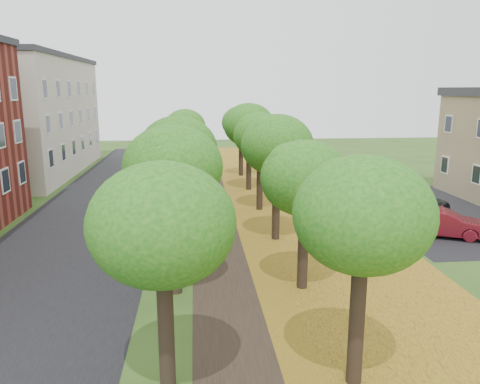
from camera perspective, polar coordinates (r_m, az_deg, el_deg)
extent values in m
cube|color=black|center=(27.31, -18.24, -4.10)|extent=(8.00, 70.00, 0.01)
cube|color=black|center=(26.66, -2.29, -3.87)|extent=(3.20, 70.00, 0.01)
cube|color=#AC971F|center=(27.38, 8.24, -3.54)|extent=(7.50, 70.00, 0.01)
cube|color=black|center=(31.35, 23.08, -2.38)|extent=(9.00, 16.00, 0.01)
cylinder|color=black|center=(12.08, -8.99, -16.59)|extent=(0.40, 0.40, 3.33)
ellipsoid|color=#145912|center=(10.99, -9.48, -3.62)|extent=(3.55, 3.55, 3.02)
cylinder|color=black|center=(17.56, -7.87, -7.06)|extent=(0.40, 0.40, 3.33)
ellipsoid|color=#145912|center=(16.83, -8.15, 2.03)|extent=(3.55, 3.55, 3.02)
cylinder|color=black|center=(23.30, -7.31, -2.13)|extent=(0.40, 0.40, 3.33)
ellipsoid|color=#145912|center=(22.76, -7.51, 4.76)|extent=(3.55, 3.55, 3.02)
cylinder|color=black|center=(29.14, -6.98, 0.84)|extent=(0.40, 0.40, 3.33)
ellipsoid|color=#145912|center=(28.71, -7.13, 6.36)|extent=(3.55, 3.55, 3.02)
cylinder|color=black|center=(35.04, -6.76, 2.81)|extent=(0.40, 0.40, 3.33)
ellipsoid|color=#145912|center=(34.68, -6.88, 7.41)|extent=(3.55, 3.55, 3.02)
cylinder|color=black|center=(40.97, -6.60, 4.21)|extent=(0.40, 0.40, 3.33)
ellipsoid|color=#145912|center=(40.66, -6.70, 8.15)|extent=(3.55, 3.55, 3.02)
cylinder|color=black|center=(12.70, 14.03, -15.29)|extent=(0.40, 0.40, 3.33)
ellipsoid|color=#145912|center=(11.67, 14.76, -2.92)|extent=(3.55, 3.55, 3.02)
cylinder|color=black|center=(17.99, 7.69, -6.57)|extent=(0.40, 0.40, 3.33)
ellipsoid|color=#145912|center=(17.28, 7.96, 2.31)|extent=(3.55, 3.55, 3.02)
cylinder|color=black|center=(23.63, 4.41, -1.86)|extent=(0.40, 0.40, 3.33)
ellipsoid|color=#145912|center=(23.09, 4.52, 4.94)|extent=(3.55, 3.55, 3.02)
cylinder|color=black|center=(29.41, 2.41, 1.02)|extent=(0.40, 0.40, 3.33)
ellipsoid|color=#145912|center=(28.98, 2.46, 6.50)|extent=(3.55, 3.55, 3.02)
cylinder|color=black|center=(35.26, 1.07, 2.95)|extent=(0.40, 0.40, 3.33)
ellipsoid|color=#145912|center=(34.90, 1.09, 7.53)|extent=(3.55, 3.55, 3.02)
cylinder|color=black|center=(41.16, 0.12, 4.33)|extent=(0.40, 0.40, 3.33)
ellipsoid|color=#145912|center=(40.85, 0.12, 8.25)|extent=(3.55, 3.55, 3.02)
cube|color=beige|center=(46.32, -25.47, 8.19)|extent=(10.00, 20.00, 10.00)
cube|color=#2D2D33|center=(46.33, -26.09, 14.60)|extent=(10.30, 20.30, 0.40)
imported|color=silver|center=(26.84, 22.26, -3.12)|extent=(4.50, 2.79, 1.43)
imported|color=maroon|center=(26.42, 23.48, -3.47)|extent=(4.58, 3.16, 1.43)
imported|color=#2D2E32|center=(30.67, 20.91, -1.29)|extent=(4.74, 3.13, 1.28)
imported|color=silver|center=(34.51, 15.66, 0.74)|extent=(5.90, 3.73, 1.52)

